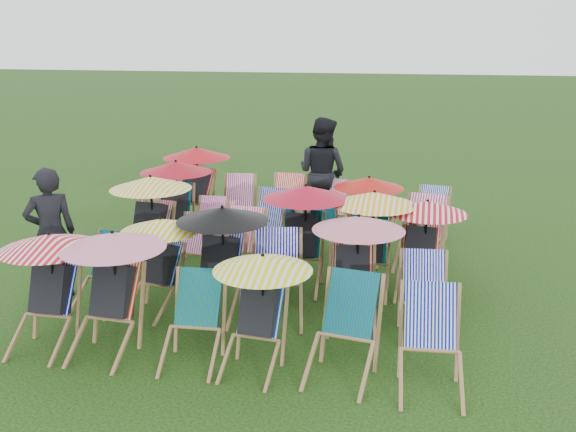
% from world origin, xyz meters
% --- Properties ---
extents(ground, '(100.00, 100.00, 0.00)m').
position_xyz_m(ground, '(0.00, 0.00, 0.00)').
color(ground, black).
rests_on(ground, ground).
extents(deckchair_0, '(1.05, 1.10, 1.25)m').
position_xyz_m(deckchair_0, '(-1.97, -2.25, 0.66)').
color(deckchair_0, olive).
rests_on(deckchair_0, ground).
extents(deckchair_1, '(1.10, 1.15, 1.31)m').
position_xyz_m(deckchair_1, '(-1.25, -2.24, 0.69)').
color(deckchair_1, olive).
rests_on(deckchair_1, ground).
extents(deckchair_2, '(0.64, 0.86, 0.89)m').
position_xyz_m(deckchair_2, '(-0.31, -2.27, 0.45)').
color(deckchair_2, olive).
rests_on(deckchair_2, ground).
extents(deckchair_3, '(1.00, 1.05, 1.19)m').
position_xyz_m(deckchair_3, '(0.37, -2.26, 0.63)').
color(deckchair_3, olive).
rests_on(deckchair_3, ground).
extents(deckchair_4, '(0.77, 0.98, 0.97)m').
position_xyz_m(deckchair_4, '(1.24, -2.24, 0.48)').
color(deckchair_4, olive).
rests_on(deckchair_4, ground).
extents(deckchair_5, '(0.69, 0.91, 0.94)m').
position_xyz_m(deckchair_5, '(2.08, -2.32, 0.47)').
color(deckchair_5, olive).
rests_on(deckchair_5, ground).
extents(deckchair_6, '(0.65, 0.85, 0.87)m').
position_xyz_m(deckchair_6, '(-1.90, -1.16, 0.44)').
color(deckchair_6, olive).
rests_on(deckchair_6, ground).
extents(deckchair_7, '(0.97, 1.04, 1.15)m').
position_xyz_m(deckchair_7, '(-1.19, -1.13, 0.61)').
color(deckchair_7, olive).
rests_on(deckchair_7, ground).
extents(deckchair_8, '(1.11, 1.15, 1.31)m').
position_xyz_m(deckchair_8, '(-0.44, -1.04, 0.69)').
color(deckchair_8, olive).
rests_on(deckchair_8, ground).
extents(deckchair_9, '(0.83, 1.03, 1.00)m').
position_xyz_m(deckchair_9, '(0.29, -1.04, 0.50)').
color(deckchair_9, olive).
rests_on(deckchair_9, ground).
extents(deckchair_10, '(1.08, 1.15, 1.28)m').
position_xyz_m(deckchair_10, '(1.19, -0.98, 0.67)').
color(deckchair_10, olive).
rests_on(deckchair_10, ground).
extents(deckchair_11, '(0.66, 0.87, 0.89)m').
position_xyz_m(deckchair_11, '(2.02, -1.14, 0.45)').
color(deckchair_11, olive).
rests_on(deckchair_11, ground).
extents(deckchair_12, '(1.15, 1.22, 1.37)m').
position_xyz_m(deckchair_12, '(-1.88, 0.15, 0.72)').
color(deckchair_12, olive).
rests_on(deckchair_12, ground).
extents(deckchair_13, '(0.63, 0.83, 0.85)m').
position_xyz_m(deckchair_13, '(-1.16, -0.02, 0.43)').
color(deckchair_13, olive).
rests_on(deckchair_13, ground).
extents(deckchair_14, '(0.64, 0.88, 0.94)m').
position_xyz_m(deckchair_14, '(-0.50, 0.10, 0.47)').
color(deckchair_14, olive).
rests_on(deckchair_14, ground).
extents(deckchair_15, '(1.15, 1.21, 1.37)m').
position_xyz_m(deckchair_15, '(0.38, 0.04, 0.72)').
color(deckchair_15, olive).
rests_on(deckchair_15, ground).
extents(deckchair_16, '(1.11, 1.16, 1.32)m').
position_xyz_m(deckchair_16, '(1.28, 0.07, 0.70)').
color(deckchair_16, olive).
rests_on(deckchair_16, ground).
extents(deckchair_17, '(1.04, 1.08, 1.23)m').
position_xyz_m(deckchair_17, '(1.95, 0.10, 0.65)').
color(deckchair_17, olive).
rests_on(deckchair_17, ground).
extents(deckchair_18, '(1.14, 1.22, 1.35)m').
position_xyz_m(deckchair_18, '(-1.95, 1.34, 0.71)').
color(deckchair_18, olive).
rests_on(deckchair_18, ground).
extents(deckchair_19, '(0.55, 0.76, 0.81)m').
position_xyz_m(deckchair_19, '(-1.31, 1.12, 0.41)').
color(deckchair_19, olive).
rests_on(deckchair_19, ground).
extents(deckchair_20, '(0.68, 0.92, 0.95)m').
position_xyz_m(deckchair_20, '(-0.37, 1.25, 0.48)').
color(deckchair_20, olive).
rests_on(deckchair_20, ground).
extents(deckchair_21, '(0.69, 0.85, 0.82)m').
position_xyz_m(deckchair_21, '(0.49, 1.12, 0.41)').
color(deckchair_21, olive).
rests_on(deckchair_21, ground).
extents(deckchair_22, '(1.05, 1.08, 1.24)m').
position_xyz_m(deckchair_22, '(1.10, 1.32, 0.65)').
color(deckchair_22, olive).
rests_on(deckchair_22, ground).
extents(deckchair_23, '(0.81, 1.02, 1.00)m').
position_xyz_m(deckchair_23, '(1.94, 1.13, 0.50)').
color(deckchair_23, olive).
rests_on(deckchair_23, ground).
extents(deckchair_24, '(1.18, 1.25, 1.40)m').
position_xyz_m(deckchair_24, '(-2.02, 2.42, 0.74)').
color(deckchair_24, olive).
rests_on(deckchair_24, ground).
extents(deckchair_25, '(0.73, 0.92, 0.92)m').
position_xyz_m(deckchair_25, '(-1.18, 2.35, 0.46)').
color(deckchair_25, olive).
rests_on(deckchair_25, ground).
extents(deckchair_26, '(0.66, 0.90, 0.96)m').
position_xyz_m(deckchair_26, '(-0.34, 2.37, 0.48)').
color(deckchair_26, olive).
rests_on(deckchair_26, ground).
extents(deckchair_27, '(0.60, 0.84, 0.90)m').
position_xyz_m(deckchair_27, '(0.43, 2.32, 0.45)').
color(deckchair_27, olive).
rests_on(deckchair_27, ground).
extents(deckchair_28, '(0.66, 0.83, 0.82)m').
position_xyz_m(deckchair_28, '(1.23, 2.30, 0.41)').
color(deckchair_28, olive).
rests_on(deckchair_28, ground).
extents(deckchair_29, '(0.70, 0.88, 0.87)m').
position_xyz_m(deckchair_29, '(2.08, 2.36, 0.43)').
color(deckchair_29, olive).
rests_on(deckchair_29, ground).
extents(person_left, '(0.74, 0.71, 1.71)m').
position_xyz_m(person_left, '(-2.66, -1.00, 0.86)').
color(person_left, black).
rests_on(person_left, ground).
extents(person_rear, '(1.16, 1.06, 1.93)m').
position_xyz_m(person_rear, '(0.21, 2.88, 0.97)').
color(person_rear, black).
rests_on(person_rear, ground).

